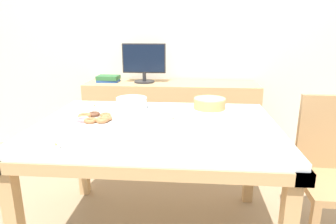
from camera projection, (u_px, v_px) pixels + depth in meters
The scene contains 12 objects.
wall_back at pixel (174, 29), 3.10m from camera, with size 8.00×0.10×2.60m, color silver.
dining_table at pixel (157, 138), 1.79m from camera, with size 1.44×1.05×0.77m.
chair at pixel (336, 170), 1.72m from camera, with size 0.43×0.43×0.94m.
sideboard at pixel (171, 121), 3.05m from camera, with size 1.68×0.44×0.79m.
computer_monitor at pixel (144, 63), 2.92m from camera, with size 0.42×0.20×0.38m.
book_stack at pixel (108, 79), 2.99m from camera, with size 0.22×0.17×0.06m.
cake_chocolate_round at pixel (210, 105), 2.04m from camera, with size 0.30×0.30×0.08m.
pastry_platter at pixel (95, 119), 1.79m from camera, with size 0.31×0.31×0.04m.
plate_stack at pixel (132, 103), 2.07m from camera, with size 0.21×0.21×0.08m.
tealight_near_cakes at pixel (56, 146), 1.39m from camera, with size 0.04×0.04×0.04m.
tealight_right_edge at pixel (173, 120), 1.80m from camera, with size 0.04×0.04×0.04m.
tealight_left_edge at pixel (95, 107), 2.09m from camera, with size 0.04×0.04×0.04m.
Camera 1 is at (0.21, -1.67, 1.31)m, focal length 32.00 mm.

